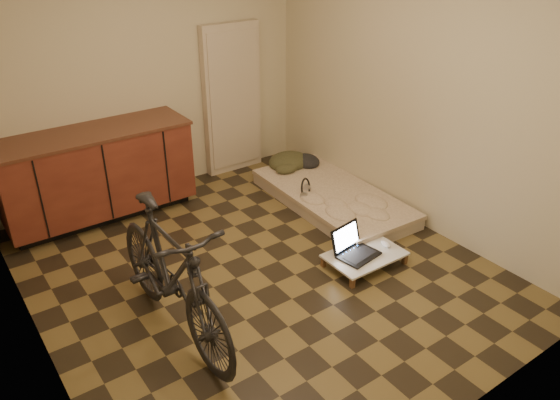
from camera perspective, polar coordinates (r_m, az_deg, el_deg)
room_shell at (r=4.15m, az=-2.70°, el=7.62°), size 3.50×4.00×2.60m
cabinets at (r=5.64m, az=-18.58°, el=2.60°), size 1.84×0.62×0.91m
appliance_panel at (r=6.33m, az=-5.03°, el=10.41°), size 0.70×0.10×1.70m
bicycle at (r=3.87m, az=-11.34°, el=-7.02°), size 0.52×1.72×1.11m
futon at (r=5.76m, az=5.48°, el=0.25°), size 0.95×1.86×0.16m
clothing_pile at (r=6.27m, az=1.42°, el=4.57°), size 0.53×0.45×0.20m
headphones at (r=5.61m, az=2.70°, el=1.34°), size 0.31×0.30×0.16m
lap_desk at (r=4.81m, az=8.85°, el=-5.73°), size 0.68×0.44×0.11m
laptop at (r=4.77m, az=7.74°, el=-5.06°), size 0.39×0.36×0.24m
mouse at (r=4.94m, az=10.99°, el=-4.52°), size 0.09×0.13×0.04m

